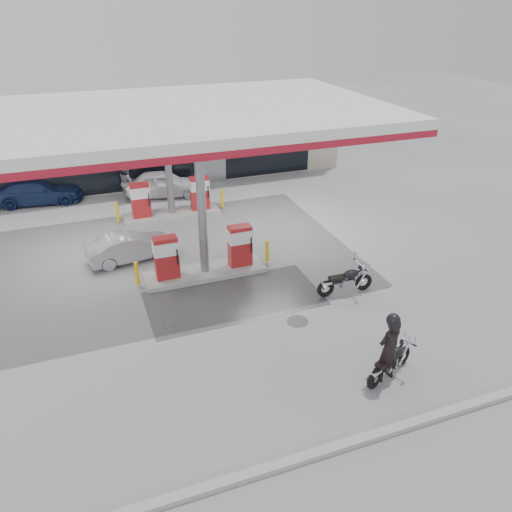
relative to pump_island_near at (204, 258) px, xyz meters
The scene contains 15 objects.
ground 2.12m from the pump_island_near, 90.00° to the right, with size 90.00×90.00×0.00m, color gray.
wet_patch 2.18m from the pump_island_near, 75.96° to the right, with size 6.00×3.00×0.00m, color #4C4C4F.
drain_cover 4.53m from the pump_island_near, 63.43° to the right, with size 0.70×0.70×0.01m, color #38383A.
kerb 9.02m from the pump_island_near, 90.00° to the right, with size 28.00×0.25×0.15m, color gray.
store_building 14.00m from the pump_island_near, 89.98° to the left, with size 22.00×8.22×4.00m.
canopy 5.46m from the pump_island_near, 90.00° to the left, with size 16.00×10.02×5.51m.
pump_island_near is the anchor object (origin of this frame).
pump_island_far 6.00m from the pump_island_near, 90.00° to the left, with size 5.14×1.30×1.78m.
main_motorcycle 7.93m from the pump_island_near, 65.39° to the right, with size 1.88×1.00×1.02m.
biker_main 7.93m from the pump_island_near, 66.79° to the right, with size 0.72×0.48×1.99m, color black.
parked_motorcycle 5.25m from the pump_island_near, 34.89° to the right, with size 2.12×0.81×1.09m.
sedan_white 8.77m from the pump_island_near, 88.85° to the left, with size 1.59×3.96×1.35m, color silver.
attendant 8.95m from the pump_island_near, 100.42° to the left, with size 0.94×0.73×1.93m, color #57575C.
hatchback_silver 3.27m from the pump_island_near, 137.73° to the left, with size 1.17×3.36×1.11m, color #97989E.
parked_car_left 11.64m from the pump_island_near, 120.78° to the left, with size 1.74×4.29×1.24m, color #17254E.
Camera 1 is at (-3.88, -13.99, 9.38)m, focal length 35.00 mm.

